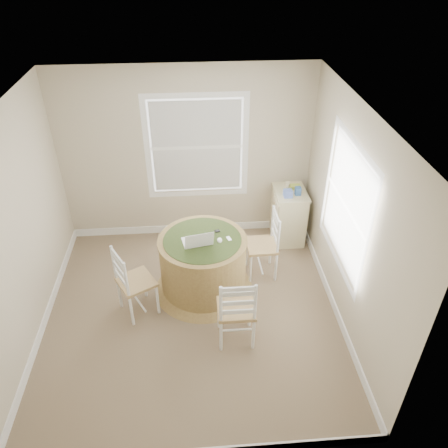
{
  "coord_description": "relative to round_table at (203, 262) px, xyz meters",
  "views": [
    {
      "loc": [
        0.1,
        -3.9,
        4.03
      ],
      "look_at": [
        0.43,
        0.45,
        1.03
      ],
      "focal_mm": 35.0,
      "sensor_mm": 36.0,
      "label": 1
    }
  ],
  "objects": [
    {
      "name": "box_yellow",
      "position": [
        1.41,
        1.12,
        0.42
      ],
      "size": [
        0.15,
        0.1,
        0.06
      ],
      "primitive_type": "cube",
      "rotation": [
        0.0,
        0.0,
        0.01
      ],
      "color": "#BBCF49",
      "rests_on": "corner_chest"
    },
    {
      "name": "room",
      "position": [
        0.0,
        -0.3,
        0.86
      ],
      "size": [
        3.64,
        3.64,
        2.64
      ],
      "color": "#806651",
      "rests_on": "ground"
    },
    {
      "name": "keys",
      "position": [
        0.19,
        0.16,
        0.37
      ],
      "size": [
        0.07,
        0.07,
        0.02
      ],
      "primitive_type": "cube",
      "rotation": [
        0.0,
        0.0,
        0.34
      ],
      "color": "black",
      "rests_on": "round_table"
    },
    {
      "name": "chair_right",
      "position": [
        0.8,
        0.26,
        0.04
      ],
      "size": [
        0.41,
        0.43,
        0.95
      ],
      "primitive_type": null,
      "rotation": [
        0.0,
        0.0,
        -1.54
      ],
      "color": "white",
      "rests_on": "ground"
    },
    {
      "name": "corner_chest",
      "position": [
        1.32,
        1.05,
        -0.02
      ],
      "size": [
        0.48,
        0.63,
        0.83
      ],
      "rotation": [
        0.0,
        0.0,
        0.01
      ],
      "color": "beige",
      "rests_on": "ground"
    },
    {
      "name": "phone",
      "position": [
        0.33,
        -0.01,
        0.37
      ],
      "size": [
        0.07,
        0.1,
        0.02
      ],
      "primitive_type": "cube",
      "rotation": [
        0.0,
        0.0,
        0.34
      ],
      "color": "#B7BABF",
      "rests_on": "round_table"
    },
    {
      "name": "tissue_box",
      "position": [
        1.25,
        0.9,
        0.44
      ],
      "size": [
        0.12,
        0.12,
        0.1
      ],
      "primitive_type": "cube",
      "rotation": [
        0.0,
        0.0,
        0.01
      ],
      "color": "#5E7AD8",
      "rests_on": "corner_chest"
    },
    {
      "name": "round_table",
      "position": [
        0.0,
        0.0,
        0.0
      ],
      "size": [
        1.3,
        1.3,
        0.81
      ],
      "rotation": [
        0.0,
        0.0,
        0.34
      ],
      "color": "#9B8245",
      "rests_on": "ground"
    },
    {
      "name": "chair_left",
      "position": [
        -0.82,
        -0.34,
        0.04
      ],
      "size": [
        0.55,
        0.56,
        0.95
      ],
      "primitive_type": null,
      "rotation": [
        0.0,
        0.0,
        2.08
      ],
      "color": "white",
      "rests_on": "ground"
    },
    {
      "name": "box_blue",
      "position": [
        1.41,
        0.94,
        0.45
      ],
      "size": [
        0.08,
        0.08,
        0.12
      ],
      "primitive_type": "cube",
      "rotation": [
        0.0,
        0.0,
        0.01
      ],
      "color": "#3765A6",
      "rests_on": "corner_chest"
    },
    {
      "name": "chair_near",
      "position": [
        0.34,
        -0.88,
        0.04
      ],
      "size": [
        0.42,
        0.4,
        0.95
      ],
      "primitive_type": null,
      "rotation": [
        0.0,
        0.0,
        3.14
      ],
      "color": "white",
      "rests_on": "ground"
    },
    {
      "name": "mouse",
      "position": [
        0.21,
        -0.04,
        0.38
      ],
      "size": [
        0.09,
        0.12,
        0.04
      ],
      "primitive_type": "ellipsoid",
      "rotation": [
        0.0,
        0.0,
        0.34
      ],
      "color": "white",
      "rests_on": "round_table"
    },
    {
      "name": "laptop",
      "position": [
        -0.06,
        -0.07,
        0.4
      ],
      "size": [
        0.4,
        0.37,
        0.24
      ],
      "rotation": [
        0.0,
        0.0,
        3.34
      ],
      "color": "white",
      "rests_on": "round_table"
    },
    {
      "name": "cup_cream",
      "position": [
        1.3,
        1.17,
        0.44
      ],
      "size": [
        0.07,
        0.07,
        0.09
      ],
      "primitive_type": "cylinder",
      "color": "beige",
      "rests_on": "corner_chest"
    }
  ]
}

